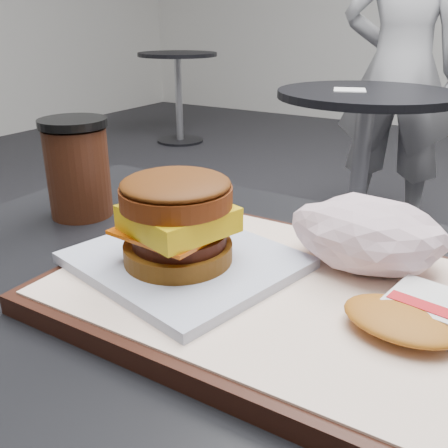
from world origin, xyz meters
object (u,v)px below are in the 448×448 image
(serving_tray, at_px, (271,292))
(coffee_cup, at_px, (78,169))
(hash_brown, at_px, (428,317))
(patron, at_px, (400,71))
(breakfast_sandwich, at_px, (180,230))
(neighbor_table, at_px, (363,142))
(crumpled_wrapper, at_px, (368,234))

(serving_tray, bearing_deg, coffee_cup, 167.59)
(hash_brown, height_order, patron, patron)
(hash_brown, xyz_separation_m, patron, (-0.53, 2.19, -0.02))
(breakfast_sandwich, height_order, coffee_cup, coffee_cup)
(neighbor_table, bearing_deg, serving_tray, -76.69)
(breakfast_sandwich, xyz_separation_m, hash_brown, (0.22, 0.02, -0.03))
(serving_tray, distance_m, neighbor_table, 1.69)
(hash_brown, relative_size, coffee_cup, 1.01)
(crumpled_wrapper, distance_m, patron, 2.16)
(hash_brown, xyz_separation_m, neighbor_table, (-0.52, 1.63, -0.25))
(crumpled_wrapper, bearing_deg, breakfast_sandwich, -145.75)
(crumpled_wrapper, bearing_deg, coffee_cup, -178.39)
(crumpled_wrapper, relative_size, neighbor_table, 0.19)
(serving_tray, relative_size, patron, 0.24)
(coffee_cup, bearing_deg, serving_tray, -12.41)
(breakfast_sandwich, relative_size, neighbor_table, 0.30)
(neighbor_table, bearing_deg, coffee_cup, -87.15)
(hash_brown, bearing_deg, breakfast_sandwich, -176.00)
(serving_tray, xyz_separation_m, crumpled_wrapper, (0.06, 0.08, 0.04))
(patron, bearing_deg, serving_tray, 92.14)
(serving_tray, height_order, hash_brown, hash_brown)
(breakfast_sandwich, bearing_deg, serving_tray, 13.74)
(hash_brown, height_order, coffee_cup, coffee_cup)
(breakfast_sandwich, distance_m, neighbor_table, 1.70)
(breakfast_sandwich, distance_m, patron, 2.23)
(patron, bearing_deg, neighbor_table, 83.33)
(serving_tray, bearing_deg, crumpled_wrapper, 52.30)
(breakfast_sandwich, bearing_deg, neighbor_table, 100.33)
(breakfast_sandwich, bearing_deg, crumpled_wrapper, 34.25)
(serving_tray, relative_size, hash_brown, 3.03)
(serving_tray, relative_size, breakfast_sandwich, 1.70)
(coffee_cup, bearing_deg, patron, 92.51)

